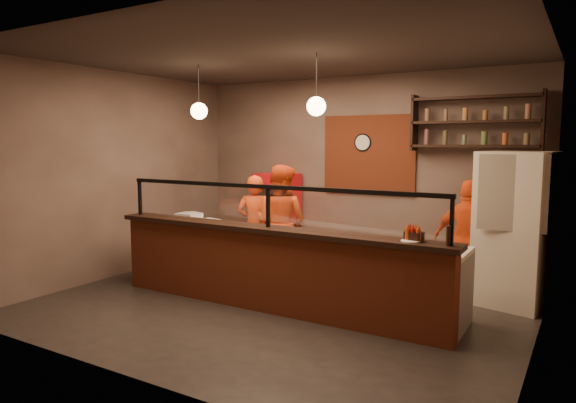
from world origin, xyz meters
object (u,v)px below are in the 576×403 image
Objects in this scene: pepper_mill at (448,236)px; cook_right at (469,240)px; pizza_dough at (266,229)px; wall_clock at (363,143)px; cook_left at (255,225)px; red_cooler at (277,217)px; cook_mid at (281,223)px; condiment_caddy at (414,236)px; fridge at (515,229)px.

cook_right is at bearing 94.77° from pepper_mill.
cook_right is at bearing 25.14° from pizza_dough.
wall_clock is 0.19× the size of cook_left.
pizza_dough is (0.97, -1.86, 0.13)m from red_cooler.
wall_clock reaches higher than cook_right.
cook_mid is 2.69m from condiment_caddy.
pepper_mill is (3.59, -2.50, 0.39)m from red_cooler.
pepper_mill is (2.63, -0.64, 0.26)m from pizza_dough.
cook_right is at bearing -167.21° from cook_mid.
pizza_dough is 3.13× the size of condiment_caddy.
fridge is 3.26m from pizza_dough.
pepper_mill is (2.10, -2.81, -0.94)m from wall_clock.
wall_clock is 0.15× the size of fridge.
cook_left is 3.20m from cook_right.
cook_mid is 1.10× the size of cook_right.
condiment_caddy is at bearing 155.55° from cook_mid.
cook_left is 9.05× the size of condiment_caddy.
fridge reaches higher than condiment_caddy.
condiment_caddy is 0.85× the size of pepper_mill.
red_cooler reaches higher than pizza_dough.
fridge is 4.05m from red_cooler.
cook_mid is 3.21× the size of pizza_dough.
fridge is (3.72, 0.46, 0.20)m from cook_left.
cook_left is at bearing -71.91° from red_cooler.
cook_mid is 3.23m from fridge.
fridge is at bearing -167.27° from cook_right.
cook_mid is 0.68m from pizza_dough.
wall_clock reaches higher than condiment_caddy.
red_cooler is at bearing -53.92° from cook_mid.
wall_clock is 2.90m from fridge.
wall_clock is 2.53m from pizza_dough.
cook_left is 1.03× the size of red_cooler.
cook_right is 1.04× the size of red_cooler.
red_cooler reaches higher than pepper_mill.
condiment_caddy is at bearing 165.30° from pepper_mill.
wall_clock is 0.17× the size of cook_mid.
pizza_dough is at bearing -103.62° from wall_clock.
wall_clock is 2.02m from red_cooler.
wall_clock is 2.55m from cook_right.
condiment_caddy is (-0.23, -1.70, 0.30)m from cook_right.
cook_left is 2.89× the size of pizza_dough.
pepper_mill is at bearing -53.18° from wall_clock.
cook_mid is 1.45m from red_cooler.
cook_right is at bearing 163.83° from cook_left.
cook_left is at bearing -160.17° from fridge.
cook_mid is at bearing 103.59° from pizza_dough.
pepper_mill is (3.32, -1.39, 0.37)m from cook_left.
condiment_caddy is at bearing -13.44° from pizza_dough.
red_cooler is (-0.81, 1.20, -0.11)m from cook_mid.
cook_left is 1.03m from pizza_dough.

